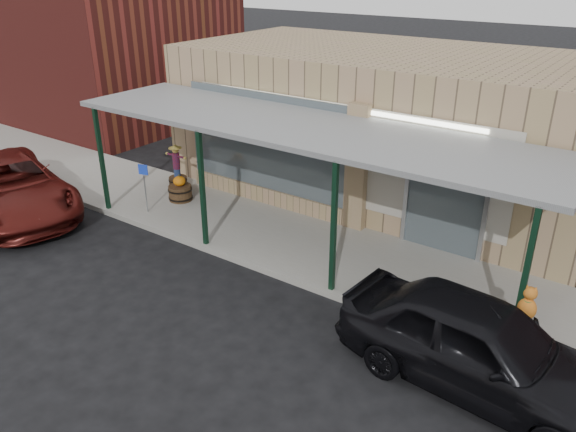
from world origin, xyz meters
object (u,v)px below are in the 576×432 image
Objects in this scene: barrel_scarecrow at (177,173)px; handicap_sign at (144,182)px; barrel_pumpkin at (180,191)px; car_maroon at (9,187)px; parked_sedan at (479,345)px.

barrel_scarecrow reaches higher than handicap_sign.
handicap_sign reaches higher than barrel_pumpkin.
car_maroon is at bearing -164.11° from handicap_sign.
handicap_sign is (-0.16, -1.11, 0.61)m from barrel_pumpkin.
barrel_scarecrow is 4.63m from car_maroon.
parked_sedan is at bearing -71.87° from car_maroon.
barrel_pumpkin is (0.73, -0.63, -0.19)m from barrel_scarecrow.
barrel_scarecrow is 10.67m from parked_sedan.
parked_sedan is (9.45, -2.57, 0.38)m from barrel_pumpkin.
parked_sedan is at bearing -24.46° from handicap_sign.
barrel_scarecrow reaches higher than barrel_pumpkin.
barrel_pumpkin is at bearing -34.57° from barrel_scarecrow.
car_maroon is (-2.70, -3.76, 0.17)m from barrel_scarecrow.
car_maroon is (-3.27, -2.02, -0.25)m from handicap_sign.
barrel_scarecrow is 0.24× the size of car_maroon.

